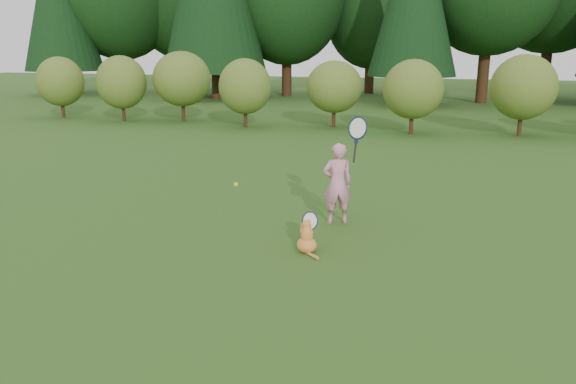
% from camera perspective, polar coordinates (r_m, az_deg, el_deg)
% --- Properties ---
extents(ground, '(100.00, 100.00, 0.00)m').
position_cam_1_polar(ground, '(8.29, -2.90, -5.92)').
color(ground, '#2D4F16').
rests_on(ground, ground).
extents(shrub_row, '(28.00, 3.00, 2.80)m').
position_cam_1_polar(shrub_row, '(20.54, 9.24, 10.11)').
color(shrub_row, '#4B6820').
rests_on(shrub_row, ground).
extents(child, '(0.81, 0.56, 2.04)m').
position_cam_1_polar(child, '(9.39, 5.10, 1.05)').
color(child, pink).
rests_on(child, ground).
extents(cat, '(0.48, 0.72, 0.67)m').
position_cam_1_polar(cat, '(8.15, 1.94, -4.36)').
color(cat, orange).
rests_on(cat, ground).
extents(tennis_ball, '(0.06, 0.06, 0.06)m').
position_cam_1_polar(tennis_ball, '(7.98, -5.32, 0.77)').
color(tennis_ball, '#B8E31A').
rests_on(tennis_ball, ground).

